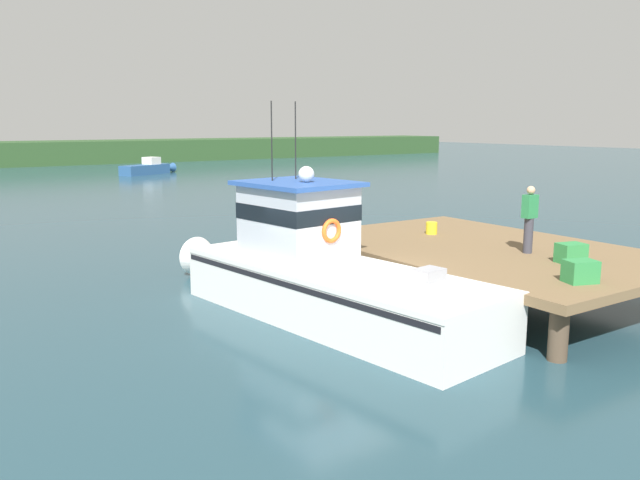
% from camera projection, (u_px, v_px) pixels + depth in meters
% --- Properties ---
extents(ground_plane, '(200.00, 200.00, 0.00)m').
position_uv_depth(ground_plane, '(331.00, 324.00, 13.93)').
color(ground_plane, '#23424C').
extents(dock, '(6.00, 9.00, 1.20)m').
position_uv_depth(dock, '(485.00, 251.00, 16.38)').
color(dock, '#4C3D2D').
rests_on(dock, ground).
extents(main_fishing_boat, '(3.56, 9.95, 4.80)m').
position_uv_depth(main_fishing_boat, '(316.00, 271.00, 14.45)').
color(main_fishing_boat, white).
rests_on(main_fishing_boat, ground).
extents(crate_single_by_cleat, '(0.69, 0.58, 0.44)m').
position_uv_depth(crate_single_by_cleat, '(571.00, 253.00, 14.41)').
color(crate_single_by_cleat, '#2D8442').
rests_on(crate_single_by_cleat, dock).
extents(crate_stack_near_edge, '(0.71, 0.62, 0.45)m').
position_uv_depth(crate_stack_near_edge, '(580.00, 271.00, 12.62)').
color(crate_stack_near_edge, '#2D8442').
rests_on(crate_stack_near_edge, dock).
extents(bait_bucket, '(0.32, 0.32, 0.34)m').
position_uv_depth(bait_bucket, '(432.00, 228.00, 18.17)').
color(bait_bucket, yellow).
rests_on(bait_bucket, dock).
extents(deckhand_by_the_boat, '(0.36, 0.22, 1.63)m').
position_uv_depth(deckhand_by_the_boat, '(529.00, 218.00, 15.38)').
color(deckhand_by_the_boat, '#383842').
rests_on(deckhand_by_the_boat, dock).
extents(moored_boat_outer_mooring, '(5.59, 3.46, 1.44)m').
position_uv_depth(moored_boat_outer_mooring, '(148.00, 168.00, 54.64)').
color(moored_boat_outer_mooring, '#285184').
rests_on(moored_boat_outer_mooring, ground).
extents(mooring_buoy_spare_mooring, '(0.46, 0.46, 0.46)m').
position_uv_depth(mooring_buoy_spare_mooring, '(303.00, 215.00, 28.88)').
color(mooring_buoy_spare_mooring, red).
rests_on(mooring_buoy_spare_mooring, ground).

